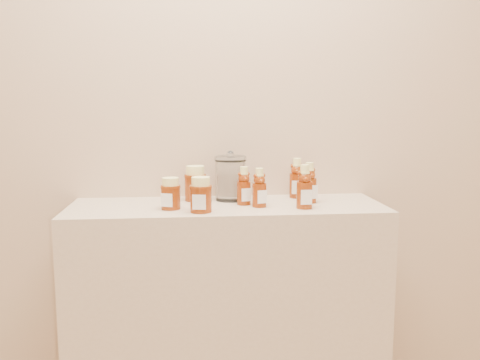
{
  "coord_description": "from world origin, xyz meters",
  "views": [
    {
      "loc": [
        -0.14,
        -0.35,
        1.28
      ],
      "look_at": [
        0.05,
        1.52,
        1.0
      ],
      "focal_mm": 38.0,
      "sensor_mm": 36.0,
      "label": 1
    }
  ],
  "objects_px": {
    "bear_bottle_back_left": "(244,183)",
    "honey_jar_left": "(171,193)",
    "glass_canister": "(230,176)",
    "display_table": "(227,316)",
    "bear_bottle_front_left": "(259,185)"
  },
  "relations": [
    {
      "from": "honey_jar_left",
      "to": "glass_canister",
      "type": "xyz_separation_m",
      "value": [
        0.23,
        0.15,
        0.04
      ]
    },
    {
      "from": "bear_bottle_back_left",
      "to": "honey_jar_left",
      "type": "xyz_separation_m",
      "value": [
        -0.28,
        -0.06,
        -0.02
      ]
    },
    {
      "from": "bear_bottle_back_left",
      "to": "bear_bottle_front_left",
      "type": "xyz_separation_m",
      "value": [
        0.05,
        -0.05,
        -0.0
      ]
    },
    {
      "from": "bear_bottle_front_left",
      "to": "glass_canister",
      "type": "height_order",
      "value": "glass_canister"
    },
    {
      "from": "glass_canister",
      "to": "display_table",
      "type": "bearing_deg",
      "value": -102.66
    },
    {
      "from": "honey_jar_left",
      "to": "glass_canister",
      "type": "distance_m",
      "value": 0.28
    },
    {
      "from": "display_table",
      "to": "bear_bottle_back_left",
      "type": "distance_m",
      "value": 0.54
    },
    {
      "from": "honey_jar_left",
      "to": "glass_canister",
      "type": "bearing_deg",
      "value": 54.79
    },
    {
      "from": "display_table",
      "to": "glass_canister",
      "type": "height_order",
      "value": "glass_canister"
    },
    {
      "from": "display_table",
      "to": "glass_canister",
      "type": "relative_size",
      "value": 6.2
    },
    {
      "from": "honey_jar_left",
      "to": "glass_canister",
      "type": "height_order",
      "value": "glass_canister"
    },
    {
      "from": "display_table",
      "to": "honey_jar_left",
      "type": "distance_m",
      "value": 0.55
    },
    {
      "from": "display_table",
      "to": "honey_jar_left",
      "type": "height_order",
      "value": "honey_jar_left"
    },
    {
      "from": "bear_bottle_front_left",
      "to": "glass_canister",
      "type": "xyz_separation_m",
      "value": [
        -0.1,
        0.14,
        0.01
      ]
    },
    {
      "from": "bear_bottle_back_left",
      "to": "honey_jar_left",
      "type": "height_order",
      "value": "bear_bottle_back_left"
    }
  ]
}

